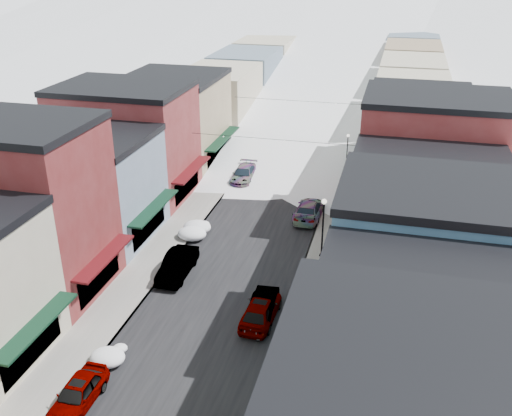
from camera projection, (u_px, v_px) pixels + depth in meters
The scene contains 30 objects.
road at pixel (307, 139), 73.61m from camera, with size 10.00×160.00×0.01m, color black.
sidewalk_left at pixel (258, 135), 75.05m from camera, with size 3.20×160.00×0.15m, color gray.
sidewalk_right at pixel (359, 142), 72.11m from camera, with size 3.20×160.00×0.15m, color gray.
curb_left at pixel (269, 136), 74.71m from camera, with size 0.10×160.00×0.15m, color slate.
curb_right at pixel (346, 142), 72.46m from camera, with size 0.10×160.00×0.15m, color slate.
bldg_l_brick_near at pixel (19, 208), 39.26m from camera, with size 12.30×8.20×12.50m.
bldg_l_grayblue at pixel (91, 186), 47.36m from camera, with size 11.30×9.20×9.00m.
bldg_l_brick_far at pixel (127, 141), 55.10m from camera, with size 13.30×9.20×11.00m.
bldg_l_tan at pixel (175, 119), 63.89m from camera, with size 11.30×11.20×10.00m.
bldg_r_green at pixel (421, 371), 26.41m from camera, with size 11.30×9.20×9.50m.
bldg_r_blue at pixel (420, 266), 34.13m from camera, with size 11.30×9.20×10.50m.
bldg_r_cream at pixel (425, 215), 42.26m from camera, with size 12.30×9.20×9.00m.
bldg_r_brick_far at pixel (431, 160), 49.55m from camera, with size 13.30×9.20×11.50m.
bldg_r_tan at pixel (417, 136), 59.00m from camera, with size 11.30×11.20×9.50m.
distant_blocks at pixel (332, 73), 92.20m from camera, with size 34.00×55.00×8.00m.
overhead_cables at pixel (290, 118), 60.01m from camera, with size 16.40×15.04×0.04m.
car_silver_sedan at pixel (78, 394), 30.64m from camera, with size 1.82×4.51×1.54m, color #989B9F.
car_dark_hatch at pixel (177, 265), 42.86m from camera, with size 1.81×5.20×1.71m, color black.
car_silver_wagon at pixel (244, 174), 60.11m from camera, with size 2.20×5.41×1.57m, color gray.
car_green_sedan at pixel (264, 303), 38.44m from camera, with size 1.56×4.47×1.47m, color black.
car_gray_suv at pixel (261, 310), 37.59m from camera, with size 2.01×4.99×1.70m, color #969A9E.
car_black_sedan at pixel (309, 210), 51.95m from camera, with size 2.32×5.70×1.65m, color black.
car_lane_silver at pixel (279, 151), 67.17m from camera, with size 1.78×4.42×1.51m, color gray.
car_lane_white at pixel (329, 116), 80.64m from camera, with size 2.53×5.49×1.53m, color white.
trash_can at pixel (303, 310), 38.06m from camera, with size 0.50×0.50×0.85m.
streetlamp_near at pixel (323, 221), 44.27m from camera, with size 0.41×0.41×4.95m.
streetlamp_far at pixel (347, 147), 62.24m from camera, with size 0.34×0.34×4.03m.
snow_pile_near at pixel (109, 356), 33.94m from camera, with size 2.13×2.51×0.90m.
snow_pile_mid at pixel (193, 233), 48.37m from camera, with size 2.46×2.72×1.04m.
snow_pile_far at pixel (198, 227), 49.49m from camera, with size 2.43×2.70×1.03m.
Camera 1 is at (10.89, -10.07, 22.66)m, focal length 40.00 mm.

